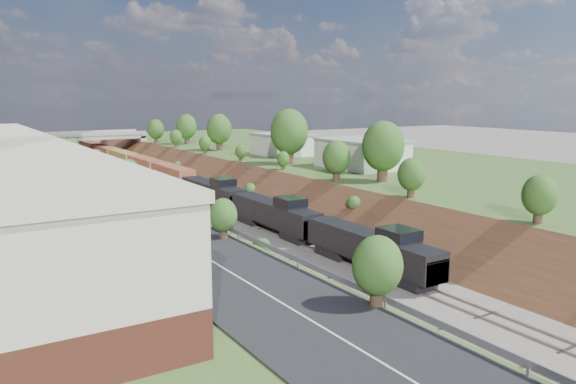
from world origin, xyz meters
name	(u,v)px	position (x,y,z in m)	size (l,w,h in m)	color
platform_right	(375,173)	(33.00, 60.00, 2.50)	(44.00, 180.00, 5.00)	#356027
embankment_left	(116,217)	(-11.00, 60.00, 0.00)	(7.07, 180.00, 7.07)	brown
embankment_right	(263,200)	(11.00, 60.00, 0.00)	(7.07, 180.00, 7.07)	brown
rail_left_track	(177,209)	(-2.60, 60.00, 0.09)	(1.58, 180.00, 0.18)	gray
rail_right_track	(212,205)	(2.60, 60.00, 0.09)	(1.58, 180.00, 0.18)	gray
road	(78,181)	(-15.50, 60.00, 5.05)	(8.00, 180.00, 0.10)	black
guardrail	(111,175)	(-11.40, 59.80, 5.55)	(0.10, 171.00, 0.70)	#99999E
overpass	(90,142)	(0.00, 122.00, 4.92)	(24.50, 8.30, 7.40)	gray
white_building_near	(362,154)	(23.50, 52.00, 7.00)	(9.00, 12.00, 4.00)	silver
white_building_far	(282,145)	(23.00, 74.00, 6.80)	(8.00, 10.00, 3.60)	silver
tree_right_large	(383,147)	(17.00, 40.00, 9.38)	(5.25, 5.25, 7.61)	#473323
tree_left_crest	(257,223)	(-11.80, 20.00, 7.04)	(2.45, 2.45, 3.55)	#473323
freight_train	(146,167)	(2.60, 89.44, 2.40)	(2.71, 139.19, 4.55)	black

